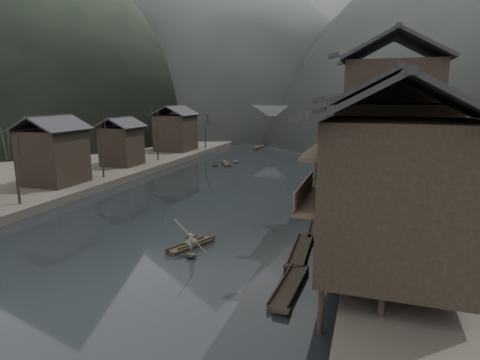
% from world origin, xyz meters
% --- Properties ---
extents(water, '(300.00, 300.00, 0.00)m').
position_xyz_m(water, '(0.00, 0.00, 0.00)').
color(water, black).
rests_on(water, ground).
extents(left_bank, '(40.00, 200.00, 1.20)m').
position_xyz_m(left_bank, '(-35.00, 40.00, 0.60)').
color(left_bank, '#2D2823').
rests_on(left_bank, ground).
extents(stilt_houses, '(9.00, 67.60, 16.58)m').
position_xyz_m(stilt_houses, '(17.28, 19.13, 8.85)').
color(stilt_houses, black).
rests_on(stilt_houses, ground).
extents(left_houses, '(8.10, 53.20, 8.73)m').
position_xyz_m(left_houses, '(-20.50, 20.12, 5.66)').
color(left_houses, black).
rests_on(left_houses, left_bank).
extents(bare_trees, '(3.91, 60.10, 7.82)m').
position_xyz_m(bare_trees, '(-17.00, 14.51, 6.61)').
color(bare_trees, black).
rests_on(bare_trees, left_bank).
extents(moored_sampans, '(3.19, 47.96, 0.47)m').
position_xyz_m(moored_sampans, '(11.70, 15.26, 0.20)').
color(moored_sampans, black).
rests_on(moored_sampans, water).
extents(midriver_boats, '(17.87, 36.45, 0.45)m').
position_xyz_m(midriver_boats, '(-1.11, 51.51, 0.20)').
color(midriver_boats, black).
rests_on(midriver_boats, water).
extents(stone_bridge, '(40.00, 6.00, 9.00)m').
position_xyz_m(stone_bridge, '(-0.00, 72.00, 5.11)').
color(stone_bridge, '#4C4C4F').
rests_on(stone_bridge, ground).
extents(hero_sampan, '(2.56, 4.39, 0.43)m').
position_xyz_m(hero_sampan, '(3.26, -1.95, 0.20)').
color(hero_sampan, black).
rests_on(hero_sampan, water).
extents(cargo_heap, '(0.99, 1.29, 0.59)m').
position_xyz_m(cargo_heap, '(3.18, -1.76, 0.73)').
color(cargo_heap, black).
rests_on(cargo_heap, hero_sampan).
extents(boatman, '(0.66, 0.57, 1.54)m').
position_xyz_m(boatman, '(3.92, -3.37, 1.20)').
color(boatman, '#4F4F52').
rests_on(boatman, hero_sampan).
extents(bamboo_pole, '(1.91, 2.08, 3.46)m').
position_xyz_m(bamboo_pole, '(4.12, -3.37, 3.70)').
color(bamboo_pole, '#8C7A51').
rests_on(bamboo_pole, boatman).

